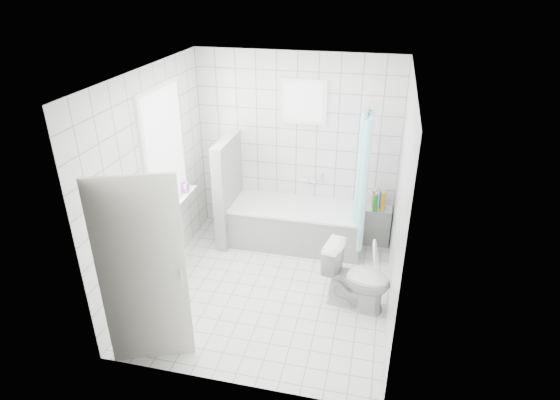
# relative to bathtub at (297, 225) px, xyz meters

# --- Properties ---
(ground) EXTENTS (3.00, 3.00, 0.00)m
(ground) POSITION_rel_bathtub_xyz_m (-0.10, -1.12, -0.29)
(ground) COLOR white
(ground) RESTS_ON ground
(ceiling) EXTENTS (3.00, 3.00, 0.00)m
(ceiling) POSITION_rel_bathtub_xyz_m (-0.10, -1.12, 2.31)
(ceiling) COLOR white
(ceiling) RESTS_ON ground
(wall_back) EXTENTS (2.80, 0.02, 2.60)m
(wall_back) POSITION_rel_bathtub_xyz_m (-0.10, 0.38, 1.01)
(wall_back) COLOR white
(wall_back) RESTS_ON ground
(wall_front) EXTENTS (2.80, 0.02, 2.60)m
(wall_front) POSITION_rel_bathtub_xyz_m (-0.10, -2.62, 1.01)
(wall_front) COLOR white
(wall_front) RESTS_ON ground
(wall_left) EXTENTS (0.02, 3.00, 2.60)m
(wall_left) POSITION_rel_bathtub_xyz_m (-1.50, -1.12, 1.01)
(wall_left) COLOR white
(wall_left) RESTS_ON ground
(wall_right) EXTENTS (0.02, 3.00, 2.60)m
(wall_right) POSITION_rel_bathtub_xyz_m (1.30, -1.12, 1.01)
(wall_right) COLOR white
(wall_right) RESTS_ON ground
(window_left) EXTENTS (0.01, 0.90, 1.40)m
(window_left) POSITION_rel_bathtub_xyz_m (-1.46, -0.82, 1.31)
(window_left) COLOR white
(window_left) RESTS_ON wall_left
(window_back) EXTENTS (0.50, 0.01, 0.50)m
(window_back) POSITION_rel_bathtub_xyz_m (-0.00, 0.33, 1.66)
(window_back) COLOR white
(window_back) RESTS_ON wall_back
(window_sill) EXTENTS (0.18, 1.02, 0.08)m
(window_sill) POSITION_rel_bathtub_xyz_m (-1.41, -0.82, 0.57)
(window_sill) COLOR white
(window_sill) RESTS_ON wall_left
(door) EXTENTS (0.76, 0.33, 2.00)m
(door) POSITION_rel_bathtub_xyz_m (-0.98, -2.46, 0.71)
(door) COLOR silver
(door) RESTS_ON ground
(bathtub) EXTENTS (1.82, 0.77, 0.58)m
(bathtub) POSITION_rel_bathtub_xyz_m (0.00, 0.00, 0.00)
(bathtub) COLOR white
(bathtub) RESTS_ON ground
(partition_wall) EXTENTS (0.15, 0.85, 1.50)m
(partition_wall) POSITION_rel_bathtub_xyz_m (-0.97, -0.05, 0.46)
(partition_wall) COLOR white
(partition_wall) RESTS_ON ground
(tiled_ledge) EXTENTS (0.40, 0.24, 0.55)m
(tiled_ledge) POSITION_rel_bathtub_xyz_m (1.08, 0.25, -0.02)
(tiled_ledge) COLOR white
(tiled_ledge) RESTS_ON ground
(toilet) EXTENTS (0.82, 0.57, 0.77)m
(toilet) POSITION_rel_bathtub_xyz_m (0.93, -1.19, 0.09)
(toilet) COLOR white
(toilet) RESTS_ON ground
(curtain_rod) EXTENTS (0.02, 0.80, 0.02)m
(curtain_rod) POSITION_rel_bathtub_xyz_m (0.85, -0.02, 1.71)
(curtain_rod) COLOR silver
(curtain_rod) RESTS_ON wall_back
(shower_curtain) EXTENTS (0.14, 0.48, 1.78)m
(shower_curtain) POSITION_rel_bathtub_xyz_m (0.85, -0.16, 0.81)
(shower_curtain) COLOR #4FD6E7
(shower_curtain) RESTS_ON curtain_rod
(tub_faucet) EXTENTS (0.18, 0.06, 0.06)m
(tub_faucet) POSITION_rel_bathtub_xyz_m (0.10, 0.33, 0.56)
(tub_faucet) COLOR silver
(tub_faucet) RESTS_ON wall_back
(sill_bottles) EXTENTS (0.13, 0.79, 0.29)m
(sill_bottles) POSITION_rel_bathtub_xyz_m (-1.40, -1.03, 0.73)
(sill_bottles) COLOR #2DCEC3
(sill_bottles) RESTS_ON window_sill
(ledge_bottles) EXTENTS (0.18, 0.17, 0.28)m
(ledge_bottles) POSITION_rel_bathtub_xyz_m (1.09, 0.22, 0.39)
(ledge_bottles) COLOR #FFA21A
(ledge_bottles) RESTS_ON tiled_ledge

